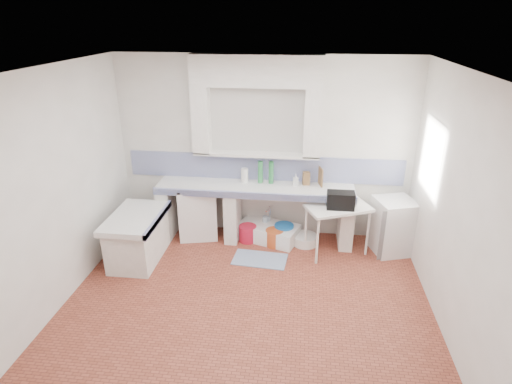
# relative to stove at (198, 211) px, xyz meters

# --- Properties ---
(floor) EXTENTS (4.50, 4.50, 0.00)m
(floor) POSITION_rel_stove_xyz_m (1.02, -1.72, -0.41)
(floor) COLOR brown
(floor) RESTS_ON ground
(ceiling) EXTENTS (4.50, 4.50, 0.00)m
(ceiling) POSITION_rel_stove_xyz_m (1.02, -1.72, 2.39)
(ceiling) COLOR white
(ceiling) RESTS_ON ground
(wall_back) EXTENTS (4.50, 0.00, 4.50)m
(wall_back) POSITION_rel_stove_xyz_m (1.02, 0.28, 0.99)
(wall_back) COLOR white
(wall_back) RESTS_ON ground
(wall_front) EXTENTS (4.50, 0.00, 4.50)m
(wall_front) POSITION_rel_stove_xyz_m (1.02, -3.72, 0.99)
(wall_front) COLOR white
(wall_front) RESTS_ON ground
(wall_left) EXTENTS (0.00, 4.50, 4.50)m
(wall_left) POSITION_rel_stove_xyz_m (-1.23, -1.72, 0.99)
(wall_left) COLOR white
(wall_left) RESTS_ON ground
(wall_right) EXTENTS (0.00, 4.50, 4.50)m
(wall_right) POSITION_rel_stove_xyz_m (3.27, -1.72, 0.99)
(wall_right) COLOR white
(wall_right) RESTS_ON ground
(alcove_mass) EXTENTS (1.90, 0.25, 0.45)m
(alcove_mass) POSITION_rel_stove_xyz_m (0.92, 0.15, 2.16)
(alcove_mass) COLOR white
(alcove_mass) RESTS_ON ground
(window_frame) EXTENTS (0.35, 0.86, 1.06)m
(window_frame) POSITION_rel_stove_xyz_m (3.44, -0.52, 1.19)
(window_frame) COLOR #3B2413
(window_frame) RESTS_ON ground
(lace_valance) EXTENTS (0.01, 0.84, 0.24)m
(lace_valance) POSITION_rel_stove_xyz_m (3.30, -0.52, 1.57)
(lace_valance) COLOR white
(lace_valance) RESTS_ON ground
(counter_slab) EXTENTS (3.00, 0.60, 0.08)m
(counter_slab) POSITION_rel_stove_xyz_m (0.92, -0.02, 0.45)
(counter_slab) COLOR white
(counter_slab) RESTS_ON ground
(counter_lip) EXTENTS (3.00, 0.04, 0.10)m
(counter_lip) POSITION_rel_stove_xyz_m (0.92, -0.30, 0.45)
(counter_lip) COLOR navy
(counter_lip) RESTS_ON ground
(counter_pier_left) EXTENTS (0.20, 0.55, 0.82)m
(counter_pier_left) POSITION_rel_stove_xyz_m (-0.48, -0.02, -0.00)
(counter_pier_left) COLOR white
(counter_pier_left) RESTS_ON ground
(counter_pier_mid) EXTENTS (0.20, 0.55, 0.82)m
(counter_pier_mid) POSITION_rel_stove_xyz_m (0.57, -0.02, -0.00)
(counter_pier_mid) COLOR white
(counter_pier_mid) RESTS_ON ground
(counter_pier_right) EXTENTS (0.20, 0.55, 0.82)m
(counter_pier_right) POSITION_rel_stove_xyz_m (2.32, -0.02, -0.00)
(counter_pier_right) COLOR white
(counter_pier_right) RESTS_ON ground
(peninsula_top) EXTENTS (0.70, 1.10, 0.08)m
(peninsula_top) POSITION_rel_stove_xyz_m (-0.68, -0.82, 0.25)
(peninsula_top) COLOR white
(peninsula_top) RESTS_ON ground
(peninsula_base) EXTENTS (0.60, 1.00, 0.62)m
(peninsula_base) POSITION_rel_stove_xyz_m (-0.68, -0.82, -0.10)
(peninsula_base) COLOR white
(peninsula_base) RESTS_ON ground
(peninsula_lip) EXTENTS (0.04, 1.10, 0.10)m
(peninsula_lip) POSITION_rel_stove_xyz_m (-0.35, -0.82, 0.25)
(peninsula_lip) COLOR navy
(peninsula_lip) RESTS_ON ground
(backsplash) EXTENTS (4.27, 0.03, 0.40)m
(backsplash) POSITION_rel_stove_xyz_m (1.02, 0.26, 0.69)
(backsplash) COLOR navy
(backsplash) RESTS_ON ground
(stove) EXTENTS (0.70, 0.68, 0.83)m
(stove) POSITION_rel_stove_xyz_m (0.00, 0.00, 0.00)
(stove) COLOR white
(stove) RESTS_ON ground
(sink) EXTENTS (1.04, 0.77, 0.22)m
(sink) POSITION_rel_stove_xyz_m (1.13, -0.02, -0.30)
(sink) COLOR white
(sink) RESTS_ON ground
(side_table) EXTENTS (1.03, 0.83, 0.04)m
(side_table) POSITION_rel_stove_xyz_m (2.16, -0.30, -0.04)
(side_table) COLOR white
(side_table) RESTS_ON ground
(fridge) EXTENTS (0.67, 0.67, 0.83)m
(fridge) POSITION_rel_stove_xyz_m (2.99, -0.15, 0.00)
(fridge) COLOR white
(fridge) RESTS_ON ground
(bucket_red) EXTENTS (0.29, 0.29, 0.26)m
(bucket_red) POSITION_rel_stove_xyz_m (0.81, -0.11, -0.28)
(bucket_red) COLOR red
(bucket_red) RESTS_ON ground
(bucket_orange) EXTENTS (0.31, 0.31, 0.26)m
(bucket_orange) POSITION_rel_stove_xyz_m (1.24, -0.20, -0.28)
(bucket_orange) COLOR #C75120
(bucket_orange) RESTS_ON ground
(bucket_blue) EXTENTS (0.39, 0.39, 0.28)m
(bucket_blue) POSITION_rel_stove_xyz_m (1.38, -0.06, -0.27)
(bucket_blue) COLOR blue
(bucket_blue) RESTS_ON ground
(basin_white) EXTENTS (0.47, 0.47, 0.15)m
(basin_white) POSITION_rel_stove_xyz_m (1.71, -0.11, -0.34)
(basin_white) COLOR white
(basin_white) RESTS_ON ground
(water_bottle_a) EXTENTS (0.12, 0.12, 0.34)m
(water_bottle_a) POSITION_rel_stove_xyz_m (1.07, 0.09, -0.24)
(water_bottle_a) COLOR silver
(water_bottle_a) RESTS_ON ground
(water_bottle_b) EXTENTS (0.10, 0.10, 0.30)m
(water_bottle_b) POSITION_rel_stove_xyz_m (1.12, 0.13, -0.26)
(water_bottle_b) COLOR silver
(water_bottle_b) RESTS_ON ground
(black_bag) EXTENTS (0.39, 0.22, 0.24)m
(black_bag) POSITION_rel_stove_xyz_m (2.18, -0.35, 0.46)
(black_bag) COLOR black
(black_bag) RESTS_ON side_table
(green_bottle_a) EXTENTS (0.09, 0.09, 0.35)m
(green_bottle_a) POSITION_rel_stove_xyz_m (0.98, 0.13, 0.66)
(green_bottle_a) COLOR #2A7E3F
(green_bottle_a) RESTS_ON counter_slab
(green_bottle_b) EXTENTS (0.08, 0.08, 0.35)m
(green_bottle_b) POSITION_rel_stove_xyz_m (1.15, 0.13, 0.66)
(green_bottle_b) COLOR #2A7E3F
(green_bottle_b) RESTS_ON counter_slab
(knife_block) EXTENTS (0.12, 0.10, 0.20)m
(knife_block) POSITION_rel_stove_xyz_m (1.69, 0.13, 0.59)
(knife_block) COLOR brown
(knife_block) RESTS_ON counter_slab
(cutting_board) EXTENTS (0.07, 0.20, 0.28)m
(cutting_board) POSITION_rel_stove_xyz_m (1.90, 0.13, 0.63)
(cutting_board) COLOR brown
(cutting_board) RESTS_ON counter_slab
(paper_towel) EXTENTS (0.13, 0.13, 0.22)m
(paper_towel) POSITION_rel_stove_xyz_m (0.74, 0.13, 0.60)
(paper_towel) COLOR white
(paper_towel) RESTS_ON counter_slab
(soap_bottle) EXTENTS (0.09, 0.09, 0.18)m
(soap_bottle) POSITION_rel_stove_xyz_m (1.53, 0.09, 0.58)
(soap_bottle) COLOR white
(soap_bottle) RESTS_ON counter_slab
(rug) EXTENTS (0.81, 0.51, 0.01)m
(rug) POSITION_rel_stove_xyz_m (1.07, -0.65, -0.41)
(rug) COLOR #3B5E91
(rug) RESTS_ON ground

